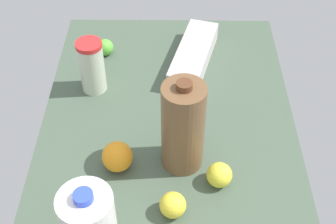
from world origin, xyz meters
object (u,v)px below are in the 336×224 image
Objects in this scene: orange_far_back at (117,157)px; lime_beside_bowl at (105,47)px; lemon_loose at (173,205)px; lemon_by_jug at (219,175)px; egg_carton at (194,55)px; tumbler_cup at (92,66)px; chocolate_milk_jug at (183,127)px.

orange_far_back reaches higher than lime_beside_bowl.
lime_beside_bowl is at bearing -159.81° from lemon_loose.
lemon_by_jug is 66.01cm from lime_beside_bowl.
egg_carton is 4.78× the size of lemon_by_jug.
egg_carton is at bearing -173.96° from lemon_by_jug.
lemon_by_jug is (37.44, 37.59, -5.64)cm from tumbler_cup.
chocolate_milk_jug is (29.89, 27.92, 4.54)cm from tumbler_cup.
tumbler_cup reaches higher than lemon_loose.
lime_beside_bowl is at bearing -146.99° from lemon_by_jug.
tumbler_cup is at bearing -5.21° from lime_beside_bowl.
tumbler_cup is 19.01cm from lime_beside_bowl.
chocolate_milk_jug is at bearing 97.66° from orange_far_back.
lemon_by_jug is at bearing 79.17° from orange_far_back.
lemon_loose is 1.16× the size of lime_beside_bowl.
chocolate_milk_jug is 15.94cm from lemon_by_jug.
tumbler_cup is 0.55× the size of egg_carton.
lemon_by_jug is at bearing 45.12° from tumbler_cup.
egg_carton is (-13.24, 32.23, -5.76)cm from tumbler_cup.
chocolate_milk_jug is at bearing 9.40° from egg_carton.
lemon_loose is (46.89, 25.46, -5.68)cm from tumbler_cup.
lemon_loose is (14.64, 15.00, -0.84)cm from orange_far_back.
tumbler_cup is at bearing -52.57° from egg_carton.
orange_far_back is (-5.19, -27.14, 0.80)cm from lemon_by_jug.
lemon_by_jug reaches higher than egg_carton.
lemon_by_jug is 1.01× the size of lemon_loose.
lemon_by_jug is 0.81× the size of orange_far_back.
tumbler_cup is 53.65cm from lemon_loose.
chocolate_milk_jug is 44.55cm from egg_carton.
lime_beside_bowl is (-4.68, -30.59, -0.39)cm from egg_carton.
tumbler_cup is at bearing -134.88° from lemon_by_jug.
lemon_loose is at bearing 28.50° from tumbler_cup.
chocolate_milk_jug reaches higher than tumbler_cup.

